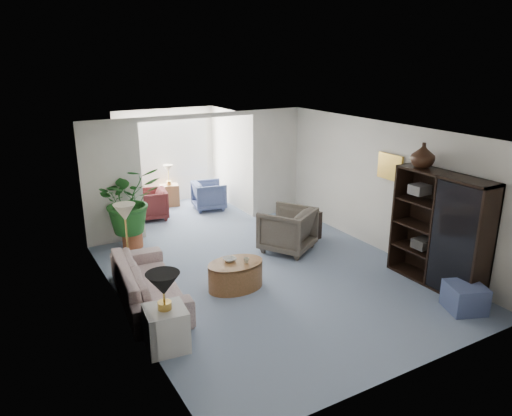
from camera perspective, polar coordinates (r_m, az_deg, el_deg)
floor at (r=8.38m, az=2.06°, el=-8.28°), size 6.00×6.00×0.00m
sunroom_floor at (r=11.80m, az=-8.49°, el=-0.58°), size 2.60×2.60×0.00m
back_pier_left at (r=9.91m, az=-16.69°, el=2.83°), size 1.20×0.12×2.50m
back_pier_right at (r=11.34m, az=2.30°, el=5.41°), size 1.20×0.12×2.50m
back_header at (r=10.27m, az=-6.80°, el=10.79°), size 2.60×0.12×0.10m
window_pane at (r=12.44m, az=-10.64°, el=6.93°), size 2.20×0.02×1.50m
window_blinds at (r=12.41m, az=-10.59°, el=6.91°), size 2.20×0.02×1.50m
framed_picture at (r=9.22m, az=15.67°, el=4.73°), size 0.04×0.50×0.40m
sofa at (r=7.70m, az=-12.63°, el=-8.55°), size 1.09×2.27×0.64m
end_table at (r=6.53m, az=-10.60°, el=-13.86°), size 0.58×0.58×0.57m
table_lamp at (r=6.22m, az=-10.94°, el=-8.86°), size 0.44×0.44×0.30m
floor_lamp at (r=8.02m, az=-15.31°, el=-0.51°), size 0.36×0.36×0.28m
coffee_table at (r=7.96m, az=-2.44°, el=-7.95°), size 1.06×1.06×0.45m
coffee_bowl at (r=7.92m, az=-3.13°, el=-6.12°), size 0.23×0.23×0.05m
coffee_cup at (r=7.83m, az=-1.15°, el=-6.24°), size 0.10×0.10×0.08m
wingback_chair at (r=9.37m, az=3.72°, el=-2.56°), size 1.27×1.28×0.86m
side_table_dark at (r=10.03m, az=6.10°, el=-2.09°), size 0.55×0.47×0.58m
entertainment_cabinet at (r=8.36m, az=20.93°, el=-2.50°), size 0.46×1.71×1.90m
cabinet_urn at (r=8.37m, az=19.19°, el=5.93°), size 0.39×0.39×0.41m
ottoman at (r=7.96m, az=23.52°, el=-9.70°), size 0.68×0.68×0.41m
plant_pot at (r=9.91m, az=-14.41°, el=-3.62°), size 0.40×0.40×0.32m
house_plant at (r=9.64m, az=-14.79°, el=0.96°), size 1.20×1.04×1.33m
sunroom_chair_blue at (r=11.94m, az=-5.60°, el=1.50°), size 0.89×0.87×0.69m
sunroom_chair_maroon at (r=11.44m, az=-12.45°, el=0.43°), size 0.89×0.87×0.70m
sunroom_table at (r=12.37m, az=-10.20°, el=1.51°), size 0.50×0.42×0.55m
shelf_clutter at (r=8.25m, az=21.07°, el=-1.74°), size 0.30×1.16×1.06m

